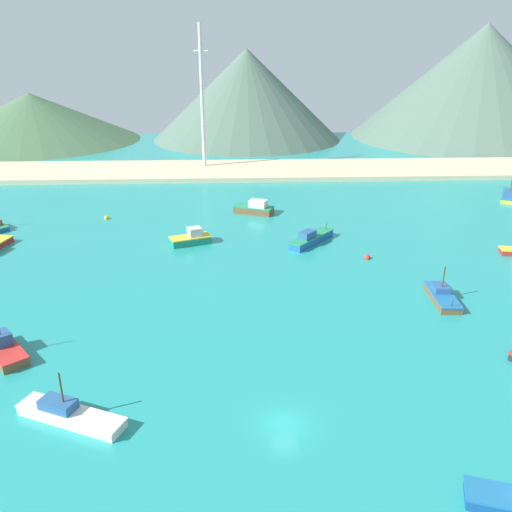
{
  "coord_description": "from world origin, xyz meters",
  "views": [
    {
      "loc": [
        -4.31,
        -39.32,
        32.53
      ],
      "look_at": [
        -0.95,
        40.19,
        0.56
      ],
      "focal_mm": 37.31,
      "sensor_mm": 36.0,
      "label": 1
    }
  ],
  "objects_px": {
    "fishing_boat_10": "(255,208)",
    "fishing_boat_14": "(191,238)",
    "buoy_0": "(107,218)",
    "fishing_boat_13": "(509,195)",
    "fishing_boat_12": "(311,238)",
    "radio_tower": "(202,98)",
    "fishing_boat_1": "(442,296)",
    "fishing_boat_15": "(69,414)",
    "buoy_1": "(367,258)",
    "fishing_boat_11": "(4,349)"
  },
  "relations": [
    {
      "from": "buoy_1",
      "to": "fishing_boat_15",
      "type": "bearing_deg",
      "value": -134.01
    },
    {
      "from": "fishing_boat_1",
      "to": "fishing_boat_12",
      "type": "height_order",
      "value": "fishing_boat_1"
    },
    {
      "from": "fishing_boat_10",
      "to": "fishing_boat_15",
      "type": "relative_size",
      "value": 0.79
    },
    {
      "from": "fishing_boat_13",
      "to": "fishing_boat_10",
      "type": "bearing_deg",
      "value": -171.22
    },
    {
      "from": "fishing_boat_11",
      "to": "fishing_boat_15",
      "type": "xyz_separation_m",
      "value": [
        10.38,
        -11.52,
        -0.13
      ]
    },
    {
      "from": "fishing_boat_11",
      "to": "buoy_0",
      "type": "xyz_separation_m",
      "value": [
        0.5,
        49.7,
        -0.66
      ]
    },
    {
      "from": "fishing_boat_1",
      "to": "fishing_boat_11",
      "type": "relative_size",
      "value": 1.09
    },
    {
      "from": "fishing_boat_1",
      "to": "fishing_boat_14",
      "type": "bearing_deg",
      "value": 146.59
    },
    {
      "from": "fishing_boat_13",
      "to": "buoy_0",
      "type": "height_order",
      "value": "fishing_boat_13"
    },
    {
      "from": "fishing_boat_15",
      "to": "radio_tower",
      "type": "xyz_separation_m",
      "value": [
        7.56,
        104.49,
        18.33
      ]
    },
    {
      "from": "radio_tower",
      "to": "fishing_boat_11",
      "type": "bearing_deg",
      "value": -100.92
    },
    {
      "from": "fishing_boat_11",
      "to": "fishing_boat_10",
      "type": "bearing_deg",
      "value": 60.04
    },
    {
      "from": "fishing_boat_12",
      "to": "fishing_boat_15",
      "type": "height_order",
      "value": "fishing_boat_15"
    },
    {
      "from": "fishing_boat_13",
      "to": "buoy_0",
      "type": "xyz_separation_m",
      "value": [
        -87.31,
        -11.43,
        -0.51
      ]
    },
    {
      "from": "fishing_boat_14",
      "to": "buoy_1",
      "type": "relative_size",
      "value": 7.18
    },
    {
      "from": "fishing_boat_14",
      "to": "buoy_0",
      "type": "xyz_separation_m",
      "value": [
        -17.88,
        14.81,
        -0.81
      ]
    },
    {
      "from": "fishing_boat_11",
      "to": "buoy_1",
      "type": "height_order",
      "value": "fishing_boat_11"
    },
    {
      "from": "fishing_boat_15",
      "to": "radio_tower",
      "type": "relative_size",
      "value": 0.29
    },
    {
      "from": "fishing_boat_12",
      "to": "fishing_boat_11",
      "type": "bearing_deg",
      "value": -138.85
    },
    {
      "from": "fishing_boat_12",
      "to": "radio_tower",
      "type": "xyz_separation_m",
      "value": [
        -21.24,
        58.73,
        18.16
      ]
    },
    {
      "from": "fishing_boat_1",
      "to": "fishing_boat_15",
      "type": "bearing_deg",
      "value": -152.19
    },
    {
      "from": "fishing_boat_10",
      "to": "fishing_boat_11",
      "type": "height_order",
      "value": "fishing_boat_11"
    },
    {
      "from": "fishing_boat_10",
      "to": "fishing_boat_14",
      "type": "relative_size",
      "value": 1.14
    },
    {
      "from": "fishing_boat_12",
      "to": "buoy_0",
      "type": "height_order",
      "value": "fishing_boat_12"
    },
    {
      "from": "fishing_boat_1",
      "to": "fishing_boat_15",
      "type": "relative_size",
      "value": 0.79
    },
    {
      "from": "fishing_boat_1",
      "to": "radio_tower",
      "type": "distance_m",
      "value": 90.98
    },
    {
      "from": "fishing_boat_15",
      "to": "radio_tower",
      "type": "distance_m",
      "value": 106.35
    },
    {
      "from": "fishing_boat_1",
      "to": "buoy_1",
      "type": "bearing_deg",
      "value": 113.29
    },
    {
      "from": "fishing_boat_12",
      "to": "radio_tower",
      "type": "relative_size",
      "value": 0.26
    },
    {
      "from": "fishing_boat_13",
      "to": "fishing_boat_15",
      "type": "distance_m",
      "value": 106.18
    },
    {
      "from": "buoy_0",
      "to": "radio_tower",
      "type": "xyz_separation_m",
      "value": [
        17.44,
        43.26,
        18.86
      ]
    },
    {
      "from": "fishing_boat_10",
      "to": "radio_tower",
      "type": "height_order",
      "value": "radio_tower"
    },
    {
      "from": "fishing_boat_15",
      "to": "fishing_boat_11",
      "type": "bearing_deg",
      "value": 132.01
    },
    {
      "from": "fishing_boat_11",
      "to": "buoy_1",
      "type": "xyz_separation_m",
      "value": [
        47.34,
        26.73,
        -0.64
      ]
    },
    {
      "from": "fishing_boat_1",
      "to": "buoy_1",
      "type": "xyz_separation_m",
      "value": [
        -6.58,
        15.29,
        -0.49
      ]
    },
    {
      "from": "fishing_boat_12",
      "to": "fishing_boat_10",
      "type": "bearing_deg",
      "value": 116.79
    },
    {
      "from": "fishing_boat_15",
      "to": "fishing_boat_12",
      "type": "bearing_deg",
      "value": 57.82
    },
    {
      "from": "fishing_boat_13",
      "to": "radio_tower",
      "type": "bearing_deg",
      "value": 155.5
    },
    {
      "from": "fishing_boat_10",
      "to": "fishing_boat_12",
      "type": "xyz_separation_m",
      "value": [
        9.08,
        -17.98,
        -0.2
      ]
    },
    {
      "from": "fishing_boat_10",
      "to": "fishing_boat_12",
      "type": "height_order",
      "value": "fishing_boat_10"
    },
    {
      "from": "fishing_boat_10",
      "to": "fishing_boat_14",
      "type": "bearing_deg",
      "value": -124.08
    },
    {
      "from": "fishing_boat_14",
      "to": "buoy_1",
      "type": "distance_m",
      "value": 30.1
    },
    {
      "from": "fishing_boat_14",
      "to": "fishing_boat_12",
      "type": "bearing_deg",
      "value": -1.8
    },
    {
      "from": "fishing_boat_14",
      "to": "fishing_boat_15",
      "type": "height_order",
      "value": "fishing_boat_15"
    },
    {
      "from": "fishing_boat_11",
      "to": "fishing_boat_13",
      "type": "height_order",
      "value": "fishing_boat_11"
    },
    {
      "from": "fishing_boat_1",
      "to": "fishing_boat_10",
      "type": "height_order",
      "value": "fishing_boat_1"
    },
    {
      "from": "fishing_boat_1",
      "to": "fishing_boat_10",
      "type": "relative_size",
      "value": 1.0
    },
    {
      "from": "buoy_0",
      "to": "fishing_boat_10",
      "type": "bearing_deg",
      "value": 4.85
    },
    {
      "from": "fishing_boat_10",
      "to": "buoy_0",
      "type": "height_order",
      "value": "fishing_boat_10"
    },
    {
      "from": "buoy_0",
      "to": "fishing_boat_15",
      "type": "bearing_deg",
      "value": -80.83
    }
  ]
}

